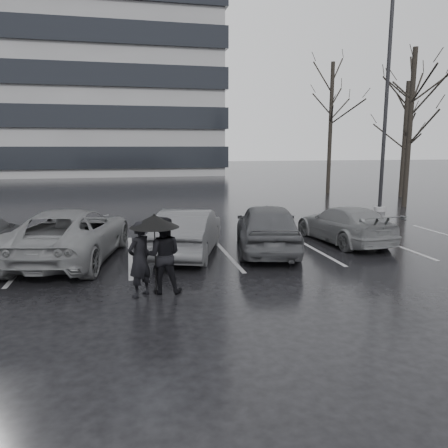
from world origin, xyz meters
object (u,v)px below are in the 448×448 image
object	(u,v)px
tree_east	(410,129)
pedestrian_left	(139,259)
pedestrian_right	(163,255)
tree_north	(330,129)
car_main	(267,227)
tree_ne	(404,140)
lamp_post	(385,114)
car_east	(344,224)
car_west_b	(71,234)
car_west_a	(189,232)

from	to	relation	value
tree_east	pedestrian_left	bearing A→B (deg)	-141.46
pedestrian_right	tree_north	distance (m)	22.18
pedestrian_left	pedestrian_right	xyz separation A→B (m)	(0.51, 0.16, 0.02)
car_main	pedestrian_left	xyz separation A→B (m)	(-3.88, -3.29, 0.07)
car_main	tree_north	distance (m)	17.80
tree_ne	tree_north	distance (m)	4.67
pedestrian_right	lamp_post	xyz separation A→B (m)	(11.35, 9.84, 3.80)
pedestrian_right	tree_ne	size ratio (longest dim) A/B	0.24
pedestrian_right	tree_east	xyz separation A→B (m)	(13.51, 11.00, 3.16)
car_east	lamp_post	size ratio (longest dim) A/B	0.41
car_main	tree_ne	size ratio (longest dim) A/B	0.63
car_west_b	pedestrian_right	distance (m)	4.06
car_east	tree_ne	size ratio (longest dim) A/B	0.59
lamp_post	pedestrian_right	bearing A→B (deg)	-139.06
car_west_a	pedestrian_right	world-z (taller)	pedestrian_right
tree_ne	car_main	bearing A→B (deg)	-136.77
lamp_post	tree_east	world-z (taller)	lamp_post
tree_east	tree_ne	bearing A→B (deg)	57.99
tree_ne	car_east	bearing A→B (deg)	-130.98
lamp_post	tree_north	world-z (taller)	lamp_post
car_east	tree_north	world-z (taller)	tree_north
car_west_a	pedestrian_right	xyz separation A→B (m)	(-1.00, -3.23, 0.15)
car_west_a	tree_north	distance (m)	19.06
tree_east	lamp_post	bearing A→B (deg)	-151.79
car_west_a	tree_east	size ratio (longest dim) A/B	0.52
car_main	pedestrian_right	bearing A→B (deg)	55.51
car_main	lamp_post	xyz separation A→B (m)	(7.97, 6.71, 3.89)
tree_ne	tree_north	size ratio (longest dim) A/B	0.82
car_main	car_east	xyz separation A→B (m)	(2.88, 0.65, -0.14)
lamp_post	tree_east	distance (m)	2.53
pedestrian_left	car_east	bearing A→B (deg)	167.33
car_west_b	pedestrian_left	world-z (taller)	pedestrian_left
pedestrian_left	tree_east	bearing A→B (deg)	175.66
pedestrian_left	car_west_b	bearing A→B (deg)	-105.72
lamp_post	tree_ne	xyz separation A→B (m)	(4.66, 5.16, -1.14)
car_east	car_west_a	bearing A→B (deg)	0.06
car_west_b	tree_east	distance (m)	17.87
car_west_b	car_east	distance (m)	8.57
car_main	car_west_b	world-z (taller)	car_main
lamp_post	tree_east	size ratio (longest dim) A/B	1.27
car_east	pedestrian_left	bearing A→B (deg)	24.35
tree_east	tree_ne	distance (m)	4.74
car_west_a	pedestrian_right	distance (m)	3.39
car_west_b	car_main	bearing A→B (deg)	-170.30
car_main	car_west_b	size ratio (longest dim) A/B	0.84
car_west_b	tree_north	size ratio (longest dim) A/B	0.62
car_east	car_main	bearing A→B (deg)	6.82
car_west_a	pedestrian_left	xyz separation A→B (m)	(-1.51, -3.39, 0.13)
pedestrian_left	tree_north	size ratio (longest dim) A/B	0.19
pedestrian_right	pedestrian_left	bearing A→B (deg)	27.81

